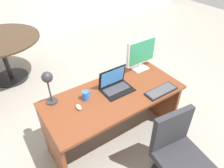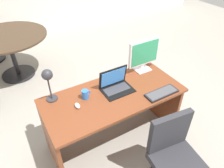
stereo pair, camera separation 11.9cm
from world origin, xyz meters
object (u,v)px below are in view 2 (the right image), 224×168
Objects in this scene: mouse at (77,106)px; monitor at (144,54)px; coffee_mug at (85,94)px; office_chair at (174,163)px; desk_lamp at (48,79)px; keyboard at (162,93)px; laptop at (115,83)px; meeting_table at (10,46)px; desk at (111,107)px.

monitor is at bearing 12.52° from mouse.
office_chair is at bearing -61.15° from coffee_mug.
mouse is 0.10× the size of office_chair.
desk_lamp is at bearing 156.12° from coffee_mug.
office_chair reaches higher than mouse.
monitor is 0.56m from keyboard.
monitor is at bearing 8.79° from coffee_mug.
monitor reaches higher than laptop.
office_chair reaches higher than keyboard.
coffee_mug is (-0.37, 0.01, -0.02)m from laptop.
mouse is at bearing -50.73° from desk_lamp.
meeting_table is at bearing 103.49° from coffee_mug.
desk_lamp is 3.82× the size of coffee_mug.
office_chair is (0.21, -0.87, -0.16)m from desk.
mouse is 1.13m from office_chair.
mouse is (-0.89, 0.28, 0.01)m from keyboard.
monitor is 0.50× the size of office_chair.
laptop is 1.03m from office_chair.
mouse is 2.17m from meeting_table.
meeting_table reaches higher than desk.
desk is 0.82m from desk_lamp.
mouse is at bearing -175.15° from desk.
laptop is (0.07, 0.04, 0.30)m from desk.
mouse is at bearing 162.64° from keyboard.
monitor reaches higher than coffee_mug.
office_chair is (0.51, -0.92, -0.45)m from coffee_mug.
monitor reaches higher than office_chair.
desk_lamp reaches higher than laptop.
laptop is at bearing 8.99° from mouse.
mouse is at bearing -171.01° from laptop.
desk is 3.64× the size of monitor.
laptop is 0.88× the size of desk_lamp.
monitor is 1.10× the size of desk_lamp.
office_chair is at bearing -76.21° from desk.
coffee_mug is 0.12× the size of office_chair.
monitor is at bearing -0.32° from desk_lamp.
meeting_table is (-0.36, 2.13, -0.16)m from mouse.
monitor is 4.20× the size of coffee_mug.
desk is 0.76m from monitor.
coffee_mug reaches higher than desk.
monitor is 1.28m from office_chair.
monitor reaches higher than meeting_table.
monitor reaches higher than keyboard.
desk_lamp is at bearing -84.86° from meeting_table.
laptop is at bearing 98.74° from office_chair.
monitor is 5.01× the size of mouse.
desk is 1.82× the size of office_chair.
desk is 1.21× the size of meeting_table.
coffee_mug is 1.14m from office_chair.
desk_lamp is 0.42m from coffee_mug.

